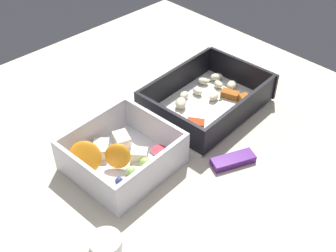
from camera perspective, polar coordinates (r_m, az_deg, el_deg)
The scene contains 5 objects.
table_surface at distance 71.72cm, azimuth -1.28°, elevation -2.13°, with size 80.00×80.00×2.00cm, color beige.
pasta_container at distance 76.36cm, azimuth 5.26°, elevation 3.37°, with size 22.25×16.73×5.71cm.
fruit_bowl at distance 65.10cm, azimuth -6.52°, elevation -4.12°, with size 16.15×15.03×5.89cm.
candy_bar at distance 66.93cm, azimuth 8.84°, elevation -4.63°, with size 7.00×2.40×1.20cm, color #51197A.
paper_cup_liner at distance 56.60cm, azimuth -8.45°, elevation -15.52°, with size 4.27×4.27×1.72cm, color white.
Camera 1 is at (35.89, 39.17, 49.19)cm, focal length 44.87 mm.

